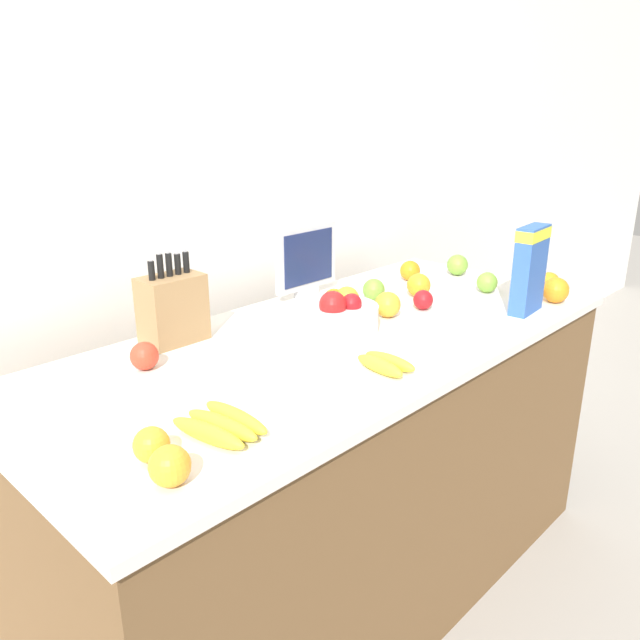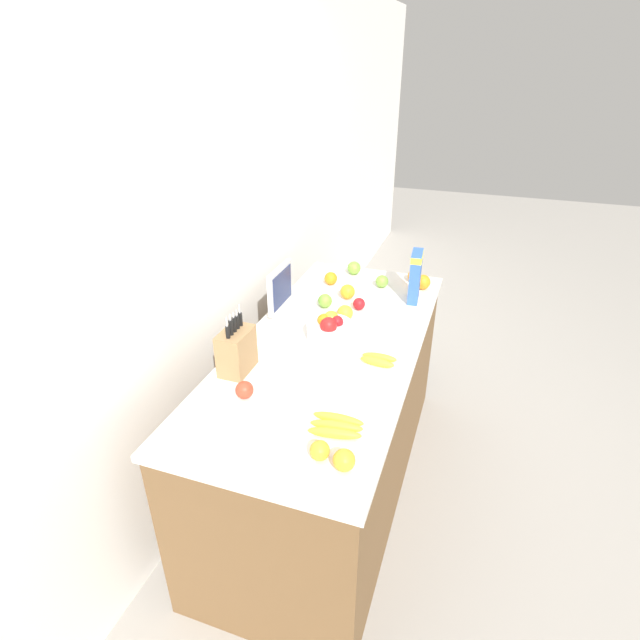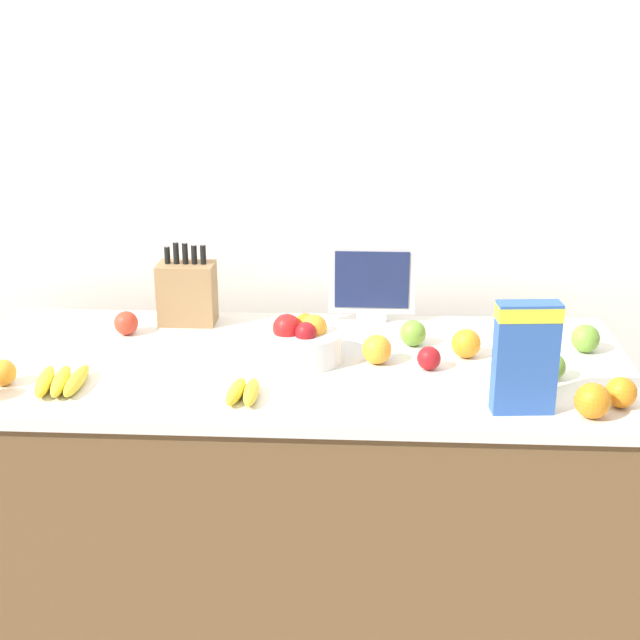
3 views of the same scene
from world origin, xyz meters
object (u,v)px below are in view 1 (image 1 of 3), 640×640
object	(u,v)px
apple_rightmost	(374,290)
cereal_box	(530,266)
orange_front_left	(387,304)
orange_front_center	(410,271)
apple_leftmost	(144,356)
orange_back_center	(549,283)
banana_bunch_left	(385,363)
orange_front_right	(556,290)
apple_middle	(457,265)
orange_near_bowl	(419,285)
orange_mid_left	(151,445)
banana_bunch_right	(222,425)
knife_block	(173,308)
fruit_bowl	(341,315)
apple_front	(423,300)
orange_mid_right	(170,466)
small_monitor	(306,259)
apple_near_bananas	(487,282)

from	to	relation	value
apple_rightmost	cereal_box	bearing A→B (deg)	-60.34
orange_front_left	orange_front_center	bearing A→B (deg)	26.71
apple_leftmost	orange_back_center	world-z (taller)	orange_back_center
apple_leftmost	banana_bunch_left	bearing A→B (deg)	-46.84
cereal_box	orange_front_right	distance (m)	0.20
orange_back_center	orange_front_center	size ratio (longest dim) A/B	1.01
cereal_box	apple_middle	size ratio (longest dim) A/B	3.43
cereal_box	apple_middle	world-z (taller)	cereal_box
orange_front_right	orange_near_bowl	bearing A→B (deg)	125.16
orange_mid_left	orange_front_left	world-z (taller)	orange_front_left
banana_bunch_left	banana_bunch_right	size ratio (longest dim) A/B	0.77
knife_block	orange_back_center	bearing A→B (deg)	-25.14
orange_mid_left	orange_front_left	bearing A→B (deg)	11.97
fruit_bowl	orange_near_bowl	size ratio (longest dim) A/B	2.65
apple_front	orange_back_center	world-z (taller)	orange_back_center
banana_bunch_left	orange_mid_left	xyz separation A→B (m)	(-0.65, 0.05, 0.02)
banana_bunch_left	apple_middle	world-z (taller)	apple_middle
banana_bunch_right	orange_near_bowl	size ratio (longest dim) A/B	2.49
orange_near_bowl	orange_mid_left	world-z (taller)	orange_near_bowl
fruit_bowl	apple_middle	distance (m)	0.82
apple_leftmost	orange_mid_right	xyz separation A→B (m)	(-0.25, -0.49, 0.00)
small_monitor	orange_front_center	size ratio (longest dim) A/B	3.50
apple_near_bananas	apple_leftmost	bearing A→B (deg)	167.17
apple_rightmost	orange_mid_right	distance (m)	1.20
banana_bunch_left	orange_front_right	world-z (taller)	orange_front_right
apple_near_bananas	orange_near_bowl	size ratio (longest dim) A/B	0.89
banana_bunch_right	apple_rightmost	world-z (taller)	apple_rightmost
apple_middle	orange_back_center	xyz separation A→B (m)	(0.00, -0.38, -0.00)
orange_front_left	apple_middle	bearing A→B (deg)	10.95
orange_mid_right	apple_front	bearing A→B (deg)	12.76
fruit_bowl	orange_back_center	bearing A→B (deg)	-18.16
cereal_box	orange_front_right	world-z (taller)	cereal_box
apple_front	orange_near_bowl	bearing A→B (deg)	41.18
cereal_box	apple_front	world-z (taller)	cereal_box
fruit_bowl	apple_near_bananas	world-z (taller)	fruit_bowl
small_monitor	apple_front	world-z (taller)	small_monitor
apple_front	orange_back_center	distance (m)	0.51
apple_leftmost	apple_near_bananas	bearing A→B (deg)	-12.83
cereal_box	orange_mid_left	xyz separation A→B (m)	(-1.35, 0.09, -0.12)
fruit_bowl	apple_near_bananas	size ratio (longest dim) A/B	2.97
apple_middle	orange_mid_left	size ratio (longest dim) A/B	1.17
cereal_box	apple_near_bananas	xyz separation A→B (m)	(0.11, 0.21, -0.12)
small_monitor	orange_front_left	bearing A→B (deg)	-87.43
knife_block	apple_rightmost	xyz separation A→B (m)	(0.70, -0.16, -0.06)
banana_bunch_right	orange_back_center	distance (m)	1.44
orange_back_center	orange_mid_right	distance (m)	1.62
knife_block	orange_near_bowl	world-z (taller)	knife_block
orange_front_center	fruit_bowl	bearing A→B (deg)	-162.36
apple_middle	orange_mid_left	world-z (taller)	apple_middle
small_monitor	banana_bunch_left	size ratio (longest dim) A/B	1.70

